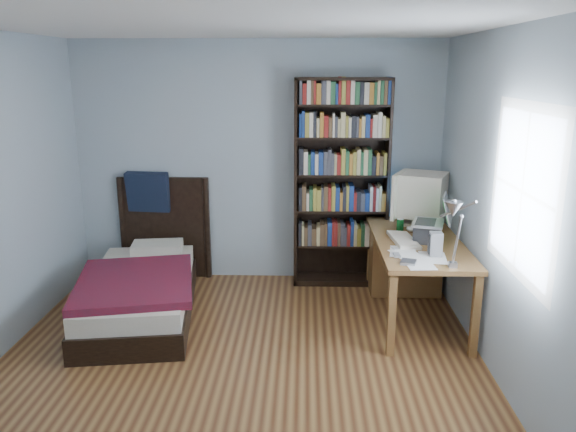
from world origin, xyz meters
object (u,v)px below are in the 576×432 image
at_px(laptop, 430,228).
at_px(desk_lamp, 454,216).
at_px(keyboard, 404,240).
at_px(crt_monitor, 419,195).
at_px(desk, 407,257).
at_px(bookshelf, 341,184).
at_px(speaker, 436,244).
at_px(bed, 143,284).
at_px(soda_can, 400,225).

distance_m(laptop, desk_lamp, 1.13).
bearing_deg(keyboard, crt_monitor, 62.02).
distance_m(desk, bookshelf, 0.99).
relative_size(crt_monitor, bookshelf, 0.28).
height_order(desk_lamp, bookshelf, bookshelf).
bearing_deg(laptop, speaker, -95.11).
relative_size(keyboard, bookshelf, 0.23).
relative_size(desk_lamp, bed, 0.31).
xyz_separation_m(crt_monitor, bed, (-2.61, -0.47, -0.76)).
relative_size(laptop, speaker, 2.14).
xyz_separation_m(desk, keyboard, (-0.14, -0.51, 0.33)).
bearing_deg(laptop, keyboard, -170.96).
distance_m(laptop, bookshelf, 1.14).
bearing_deg(soda_can, desk_lamp, -84.62).
bearing_deg(speaker, bookshelf, 122.53).
distance_m(keyboard, bed, 2.43).
height_order(crt_monitor, desk_lamp, desk_lamp).
distance_m(bookshelf, bed, 2.19).
bearing_deg(desk_lamp, desk, 90.25).
height_order(speaker, bed, bed).
bearing_deg(crt_monitor, keyboard, -112.10).
height_order(keyboard, soda_can, soda_can).
bearing_deg(crt_monitor, bookshelf, 156.70).
bearing_deg(desk_lamp, bed, 156.22).
xyz_separation_m(crt_monitor, speaker, (-0.04, -0.94, -0.20)).
xyz_separation_m(desk, soda_can, (-0.12, -0.19, 0.37)).
distance_m(speaker, bookshelf, 1.46).
distance_m(keyboard, soda_can, 0.33).
bearing_deg(speaker, desk, 96.96).
distance_m(laptop, speaker, 0.41).
bearing_deg(bed, soda_can, 5.51).
bearing_deg(crt_monitor, laptop, -90.00).
xyz_separation_m(keyboard, speaker, (0.19, -0.37, 0.08)).
relative_size(crt_monitor, soda_can, 5.02).
relative_size(desk_lamp, bookshelf, 0.30).
distance_m(keyboard, bookshelf, 1.07).
bearing_deg(desk, laptop, -79.10).
bearing_deg(speaker, laptop, 88.27).
xyz_separation_m(laptop, soda_can, (-0.21, 0.29, -0.06)).
bearing_deg(soda_can, speaker, -75.84).
height_order(desk_lamp, keyboard, desk_lamp).
xyz_separation_m(laptop, keyboard, (-0.23, -0.04, -0.10)).
bearing_deg(speaker, soda_can, 107.54).
distance_m(crt_monitor, soda_can, 0.40).
height_order(soda_can, bookshelf, bookshelf).
height_order(soda_can, bed, bed).
height_order(laptop, speaker, laptop).
height_order(crt_monitor, keyboard, crt_monitor).
height_order(crt_monitor, soda_can, crt_monitor).
height_order(desk, soda_can, soda_can).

